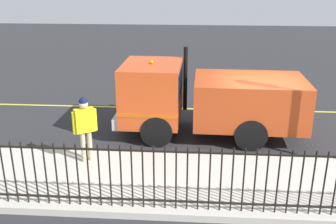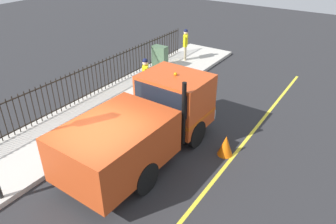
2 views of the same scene
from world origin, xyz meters
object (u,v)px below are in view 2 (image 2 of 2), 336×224
at_px(pedestrian_distant, 185,41).
at_px(utility_cabinet, 160,57).
at_px(work_truck, 149,119).
at_px(traffic_cone, 226,146).
at_px(worker_standing, 145,74).

bearing_deg(pedestrian_distant, utility_cabinet, 138.12).
xyz_separation_m(work_truck, traffic_cone, (-2.17, -1.29, -0.92)).
height_order(work_truck, traffic_cone, work_truck).
xyz_separation_m(work_truck, utility_cabinet, (3.96, -6.24, -0.53)).
bearing_deg(utility_cabinet, worker_standing, 115.38).
bearing_deg(traffic_cone, work_truck, 30.80).
height_order(pedestrian_distant, traffic_cone, pedestrian_distant).
relative_size(work_truck, utility_cabinet, 4.96).
distance_m(work_truck, pedestrian_distant, 8.69).
distance_m(utility_cabinet, traffic_cone, 7.88).
xyz_separation_m(worker_standing, pedestrian_distant, (1.02, -4.99, -0.02)).
distance_m(work_truck, worker_standing, 3.85).
bearing_deg(work_truck, worker_standing, 130.39).
relative_size(pedestrian_distant, utility_cabinet, 1.49).
xyz_separation_m(pedestrian_distant, traffic_cone, (-5.61, 6.68, -0.88)).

